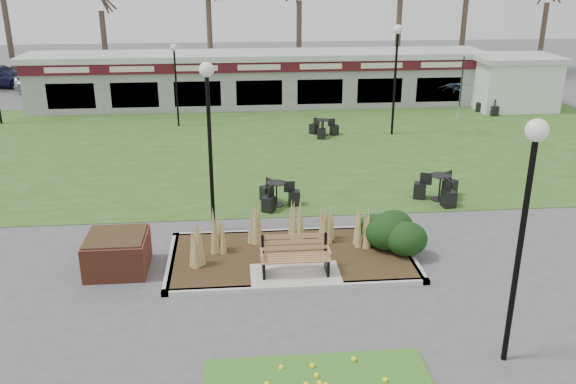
{
  "coord_description": "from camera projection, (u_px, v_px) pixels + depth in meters",
  "views": [
    {
      "loc": [
        -1.4,
        -13.1,
        7.21
      ],
      "look_at": [
        -0.01,
        2.0,
        1.58
      ],
      "focal_mm": 38.0,
      "sensor_mm": 36.0,
      "label": 1
    }
  ],
  "objects": [
    {
      "name": "service_hut",
      "position": [
        514.0,
        82.0,
        32.31
      ],
      "size": [
        4.4,
        3.4,
        2.83
      ],
      "color": "white",
      "rests_on": "ground"
    },
    {
      "name": "bistro_set_c",
      "position": [
        439.0,
        192.0,
        19.87
      ],
      "size": [
        1.6,
        1.51,
        0.86
      ],
      "color": "black",
      "rests_on": "ground"
    },
    {
      "name": "lawn",
      "position": [
        267.0,
        145.0,
        26.06
      ],
      "size": [
        34.0,
        16.0,
        0.02
      ],
      "primitive_type": "cube",
      "color": "#2F561B",
      "rests_on": "ground"
    },
    {
      "name": "planting_bed",
      "position": [
        339.0,
        242.0,
        16.1
      ],
      "size": [
        6.75,
        3.4,
        1.27
      ],
      "color": "#2F2613",
      "rests_on": "ground"
    },
    {
      "name": "lamp_post_far_right",
      "position": [
        396.0,
        56.0,
        26.56
      ],
      "size": [
        0.4,
        0.4,
        4.86
      ],
      "color": "black",
      "rests_on": "ground"
    },
    {
      "name": "brick_planter",
      "position": [
        117.0,
        253.0,
        15.25
      ],
      "size": [
        1.5,
        1.5,
        0.95
      ],
      "color": "brown",
      "rests_on": "ground"
    },
    {
      "name": "park_bench",
      "position": [
        295.0,
        255.0,
        14.89
      ],
      "size": [
        1.7,
        0.66,
        0.93
      ],
      "color": "#A57D4A",
      "rests_on": "ground"
    },
    {
      "name": "lamp_post_near_left",
      "position": [
        208.0,
        111.0,
        16.44
      ],
      "size": [
        0.4,
        0.4,
        4.85
      ],
      "color": "black",
      "rests_on": "ground"
    },
    {
      "name": "lamp_post_mid_right",
      "position": [
        175.0,
        67.0,
        28.22
      ],
      "size": [
        0.32,
        0.32,
        3.87
      ],
      "color": "black",
      "rests_on": "ground"
    },
    {
      "name": "car_blue",
      "position": [
        0.0,
        76.0,
        38.45
      ],
      "size": [
        4.91,
        2.65,
        1.35
      ],
      "primitive_type": "imported",
      "rotation": [
        0.0,
        0.0,
        1.4
      ],
      "color": "navy",
      "rests_on": "ground"
    },
    {
      "name": "car_silver",
      "position": [
        51.0,
        82.0,
        36.36
      ],
      "size": [
        4.49,
        2.82,
        1.43
      ],
      "primitive_type": "imported",
      "rotation": [
        0.0,
        0.0,
        1.28
      ],
      "color": "#B1B2B6",
      "rests_on": "ground"
    },
    {
      "name": "bistro_set_d",
      "position": [
        491.0,
        108.0,
        31.66
      ],
      "size": [
        1.5,
        1.4,
        0.8
      ],
      "color": "black",
      "rests_on": "ground"
    },
    {
      "name": "food_pavilion",
      "position": [
        258.0,
        79.0,
        32.98
      ],
      "size": [
        24.6,
        3.4,
        2.9
      ],
      "color": "gray",
      "rests_on": "ground"
    },
    {
      "name": "bistro_set_a",
      "position": [
        276.0,
        198.0,
        19.42
      ],
      "size": [
        1.27,
        1.46,
        0.78
      ],
      "color": "black",
      "rests_on": "ground"
    },
    {
      "name": "lamp_post_near_right",
      "position": [
        528.0,
        191.0,
        10.69
      ],
      "size": [
        0.4,
        0.4,
        4.8
      ],
      "color": "black",
      "rests_on": "ground"
    },
    {
      "name": "ground",
      "position": [
        296.0,
        281.0,
        14.86
      ],
      "size": [
        100.0,
        100.0,
        0.0
      ],
      "primitive_type": "plane",
      "color": "#515154",
      "rests_on": "ground"
    },
    {
      "name": "patio_umbrella",
      "position": [
        460.0,
        102.0,
        27.21
      ],
      "size": [
        1.96,
        2.0,
        2.41
      ],
      "color": "black",
      "rests_on": "ground"
    },
    {
      "name": "bistro_set_b",
      "position": [
        323.0,
        130.0,
        27.44
      ],
      "size": [
        1.33,
        1.35,
        0.74
      ],
      "color": "black",
      "rests_on": "ground"
    }
  ]
}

